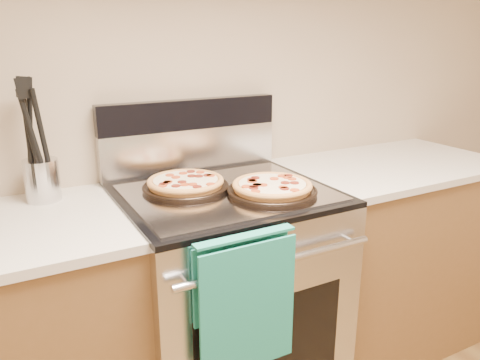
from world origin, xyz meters
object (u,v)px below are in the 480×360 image
pepperoni_pizza_front (272,188)px  utensil_crock (42,180)px  range_body (226,303)px  pepperoni_pizza_back (186,184)px

pepperoni_pizza_front → utensil_crock: bearing=153.3°
pepperoni_pizza_front → range_body: bearing=136.6°
range_body → pepperoni_pizza_back: 0.52m
range_body → utensil_crock: (-0.59, 0.24, 0.53)m
pepperoni_pizza_back → utensil_crock: size_ratio=2.12×
pepperoni_pizza_back → pepperoni_pizza_front: size_ratio=0.98×
range_body → pepperoni_pizza_back: (-0.12, 0.07, 0.50)m
range_body → pepperoni_pizza_front: pepperoni_pizza_front is taller
pepperoni_pizza_back → range_body: bearing=-29.6°
range_body → pepperoni_pizza_front: (0.13, -0.12, 0.50)m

